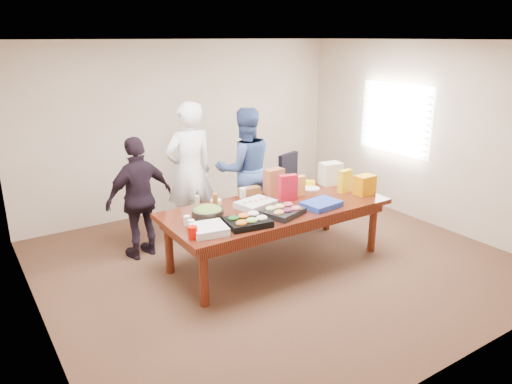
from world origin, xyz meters
TOP-DOWN VIEW (x-y plane):
  - floor at (0.00, 0.00)m, footprint 5.50×5.00m
  - ceiling at (0.00, 0.00)m, footprint 5.50×5.00m
  - wall_back at (0.00, 2.50)m, footprint 5.50×0.04m
  - wall_front at (0.00, -2.50)m, footprint 5.50×0.04m
  - wall_left at (-2.75, 0.00)m, footprint 0.04×5.00m
  - wall_right at (2.75, 0.00)m, footprint 0.04×5.00m
  - window_panel at (2.72, 0.60)m, footprint 0.03×1.40m
  - window_blinds at (2.68, 0.60)m, footprint 0.04×1.36m
  - conference_table at (0.00, 0.00)m, footprint 2.80×1.20m
  - office_chair at (1.00, 0.90)m, footprint 0.66×0.66m
  - person_center at (-0.56, 1.25)m, footprint 0.71×0.47m
  - person_right at (0.30, 1.21)m, footprint 1.01×0.87m
  - person_left at (-1.34, 1.10)m, footprint 0.98×0.56m
  - veggie_tray at (-0.63, -0.34)m, footprint 0.52×0.43m
  - fruit_tray at (-0.11, -0.30)m, footprint 0.54×0.48m
  - sheet_cake at (-0.24, 0.10)m, footprint 0.50×0.42m
  - salad_bowl at (-0.91, 0.07)m, footprint 0.40×0.40m
  - chip_bag_blue at (0.44, -0.33)m, footprint 0.48×0.38m
  - chip_bag_red at (0.25, 0.09)m, footprint 0.25×0.15m
  - chip_bag_yellow at (1.09, -0.05)m, footprint 0.21×0.11m
  - chip_bag_orange at (0.48, 0.17)m, footprint 0.17×0.08m
  - mayo_jar at (-0.18, 0.49)m, footprint 0.09×0.09m
  - mustard_bottle at (0.37, 0.39)m, footprint 0.06×0.06m
  - dressing_bottle at (-0.69, 0.30)m, footprint 0.08×0.08m
  - ranch_bottle at (-0.86, 0.45)m, footprint 0.06×0.06m
  - banana_bunch at (0.85, 0.45)m, footprint 0.24×0.22m
  - bread_loaf at (-0.06, 0.52)m, footprint 0.29×0.15m
  - kraft_bag at (0.26, 0.42)m, footprint 0.27×0.17m
  - red_cup at (-1.30, -0.34)m, footprint 0.11×0.11m
  - clear_cup_a at (-1.20, -0.10)m, footprint 0.09×0.09m
  - clear_cup_b at (-1.19, 0.03)m, footprint 0.10×0.10m
  - pizza_box_lower at (-1.09, -0.30)m, footprint 0.42×0.42m
  - pizza_box_upper at (-1.09, -0.30)m, footprint 0.41×0.41m
  - plate_a at (0.80, 0.30)m, footprint 0.26×0.26m
  - plate_b at (0.70, 0.52)m, footprint 0.26×0.26m
  - dip_bowl_a at (0.55, 0.24)m, footprint 0.15×0.15m
  - dip_bowl_b at (-0.58, 0.47)m, footprint 0.15×0.15m
  - grocery_bag_white at (1.17, 0.33)m, footprint 0.31×0.24m
  - grocery_bag_yellow at (1.24, -0.27)m, footprint 0.26×0.18m

SIDE VIEW (x-z plane):
  - floor at x=0.00m, z-range -0.02..0.00m
  - conference_table at x=0.00m, z-range 0.00..0.75m
  - office_chair at x=1.00m, z-range 0.00..1.02m
  - plate_a at x=0.80m, z-range 0.75..0.76m
  - plate_b at x=0.70m, z-range 0.75..0.76m
  - pizza_box_lower at x=-1.09m, z-range 0.75..0.79m
  - dip_bowl_b at x=-0.58m, z-range 0.75..0.80m
  - dip_bowl_a at x=0.55m, z-range 0.75..0.81m
  - chip_bag_blue at x=0.44m, z-range 0.75..0.82m
  - fruit_tray at x=-0.11m, z-range 0.75..0.82m
  - banana_bunch at x=0.85m, z-range 0.75..0.82m
  - veggie_tray at x=-0.63m, z-range 0.75..0.82m
  - sheet_cake at x=-0.24m, z-range 0.75..0.83m
  - person_left at x=-1.34m, z-range 0.00..1.58m
  - clear_cup_a at x=-1.20m, z-range 0.75..0.85m
  - clear_cup_b at x=-1.19m, z-range 0.75..0.86m
  - bread_loaf at x=-0.06m, z-range 0.75..0.86m
  - salad_bowl at x=-0.91m, z-range 0.75..0.87m
  - pizza_box_upper at x=-1.09m, z-range 0.79..0.83m
  - mayo_jar at x=-0.18m, z-range 0.75..0.88m
  - red_cup at x=-1.30m, z-range 0.75..0.88m
  - ranch_bottle at x=-0.86m, z-range 0.75..0.92m
  - mustard_bottle at x=0.37m, z-range 0.75..0.92m
  - dressing_bottle at x=-0.69m, z-range 0.75..0.95m
  - grocery_bag_yellow at x=1.24m, z-range 0.75..1.01m
  - chip_bag_orange at x=0.48m, z-range 0.75..1.01m
  - person_right at x=0.30m, z-range 0.00..1.80m
  - chip_bag_yellow at x=1.09m, z-range 0.75..1.05m
  - grocery_bag_white at x=1.17m, z-range 0.75..1.06m
  - kraft_bag at x=0.26m, z-range 0.75..1.08m
  - chip_bag_red at x=0.25m, z-range 0.75..1.08m
  - person_center at x=-0.56m, z-range 0.00..1.94m
  - wall_back at x=0.00m, z-range 0.00..2.70m
  - wall_front at x=0.00m, z-range 0.00..2.70m
  - wall_left at x=-2.75m, z-range 0.00..2.70m
  - wall_right at x=2.75m, z-range 0.00..2.70m
  - window_panel at x=2.72m, z-range 0.95..2.05m
  - window_blinds at x=2.68m, z-range 1.00..2.00m
  - ceiling at x=0.00m, z-range 2.70..2.72m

